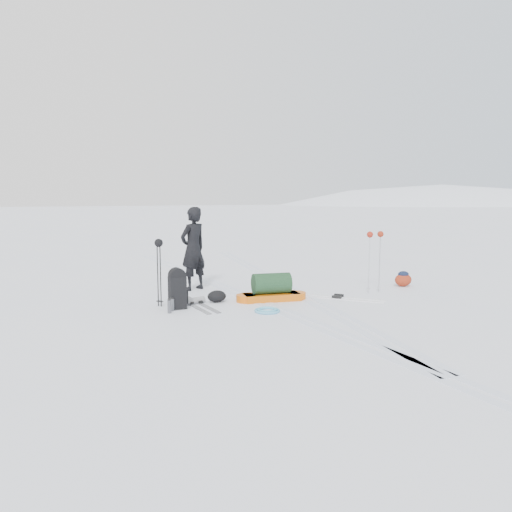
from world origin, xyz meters
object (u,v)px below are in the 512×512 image
Objects in this scene: skier at (193,249)px; ski_poles_black at (159,251)px; expedition_rucksack at (180,290)px; pulk_sled at (271,290)px.

ski_poles_black is at bearing 25.89° from skier.
skier is 1.83m from ski_poles_black.
ski_poles_black reaches higher than expedition_rucksack.
expedition_rucksack is (-1.98, 0.03, 0.15)m from pulk_sled.
ski_poles_black reaches higher than pulk_sled.
pulk_sled is at bearing -2.73° from expedition_rucksack.
ski_poles_black is (-0.32, 0.34, 0.74)m from expedition_rucksack.
ski_poles_black is (-1.12, -1.44, 0.14)m from skier.
ski_poles_black is (-2.30, 0.37, 0.89)m from pulk_sled.
skier reaches higher than ski_poles_black.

